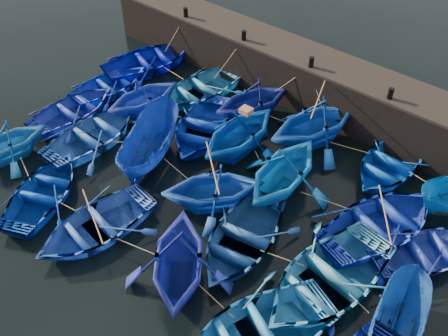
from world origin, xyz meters
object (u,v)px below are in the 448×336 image
Objects in this scene: boat_0 at (150,60)px; boat_8 at (201,127)px; wooden_crate at (246,111)px; boat_13 at (74,109)px; boat_20 at (6,141)px.

boat_0 reaches higher than boat_8.
wooden_crate is (8.59, -2.41, 1.96)m from boat_0.
boat_13 is 3.78m from boat_20.
boat_8 is at bearing -150.54° from boat_13.
wooden_crate reaches higher than boat_0.
boat_13 is at bearing -173.47° from boat_8.
wooden_crate is (2.43, 0.20, 1.99)m from boat_8.
boat_20 is at bearing -150.31° from boat_8.
boat_20 is at bearing 110.65° from boat_0.
boat_13 is 9.05m from wooden_crate.
boat_20 is at bearing -139.31° from wooden_crate.
wooden_crate reaches higher than boat_20.
boat_0 is 6.69m from boat_8.
boat_0 is at bearing -83.94° from boat_13.
boat_0 is 9.13m from wooden_crate.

